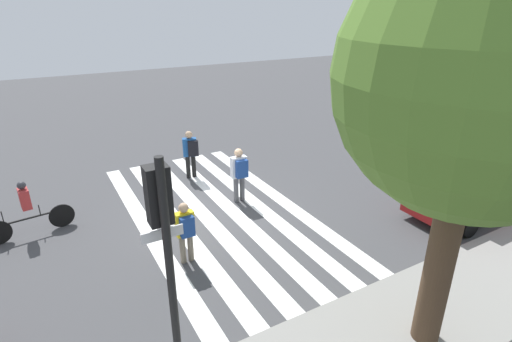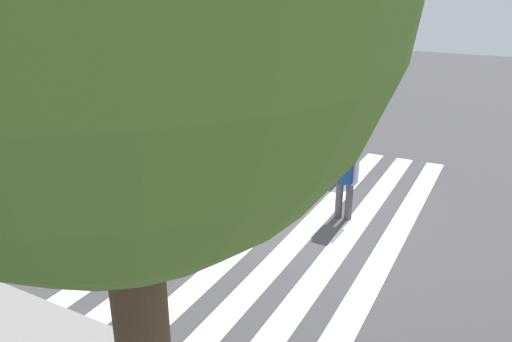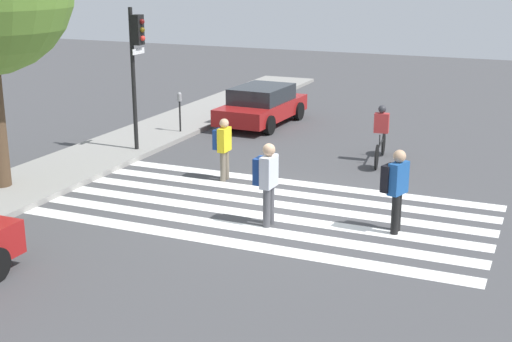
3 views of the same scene
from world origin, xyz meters
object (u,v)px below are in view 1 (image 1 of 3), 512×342
object	(u,v)px
pedestrian_child_with_backpack	(186,229)
pedestrian_adult_blue_shirt	(239,171)
street_tree	(479,80)
car_parked_silver_sedan	(474,191)
cyclist_near_curb	(27,207)
traffic_light	(164,240)
pedestrian_adult_yellow_jacket	(191,151)

from	to	relation	value
pedestrian_child_with_backpack	pedestrian_adult_blue_shirt	xyz separation A→B (m)	(-2.66, -2.31, 0.11)
street_tree	car_parked_silver_sedan	bearing A→B (deg)	-153.21
cyclist_near_curb	car_parked_silver_sedan	size ratio (longest dim) A/B	0.52
traffic_light	street_tree	world-z (taller)	street_tree
traffic_light	cyclist_near_curb	bearing A→B (deg)	-74.16
pedestrian_adult_yellow_jacket	car_parked_silver_sedan	bearing A→B (deg)	-27.91
cyclist_near_curb	traffic_light	bearing A→B (deg)	99.09
traffic_light	car_parked_silver_sedan	bearing A→B (deg)	-171.20
street_tree	pedestrian_child_with_backpack	xyz separation A→B (m)	(3.01, -4.65, -4.01)
street_tree	car_parked_silver_sedan	distance (m)	7.50
pedestrian_adult_yellow_jacket	car_parked_silver_sedan	distance (m)	9.40
pedestrian_adult_blue_shirt	car_parked_silver_sedan	xyz separation A→B (m)	(-5.87, 4.16, -0.33)
cyclist_near_curb	street_tree	bearing A→B (deg)	121.68
cyclist_near_curb	car_parked_silver_sedan	world-z (taller)	cyclist_near_curb
street_tree	pedestrian_adult_yellow_jacket	xyz separation A→B (m)	(0.99, -9.56, -3.92)
street_tree	pedestrian_adult_yellow_jacket	world-z (taller)	street_tree
cyclist_near_curb	car_parked_silver_sedan	distance (m)	12.94
traffic_light	street_tree	size ratio (longest dim) A/B	0.60
pedestrian_child_with_backpack	cyclist_near_curb	bearing A→B (deg)	134.97
pedestrian_adult_blue_shirt	cyclist_near_curb	world-z (taller)	pedestrian_adult_blue_shirt
pedestrian_child_with_backpack	pedestrian_adult_blue_shirt	bearing A→B (deg)	41.00
pedestrian_adult_yellow_jacket	pedestrian_adult_blue_shirt	xyz separation A→B (m)	(-0.65, 2.60, 0.02)
car_parked_silver_sedan	traffic_light	bearing A→B (deg)	8.76
pedestrian_adult_yellow_jacket	pedestrian_adult_blue_shirt	size ratio (longest dim) A/B	0.98
pedestrian_adult_yellow_jacket	cyclist_near_curb	xyz separation A→B (m)	(5.33, 1.58, -0.17)
street_tree	car_parked_silver_sedan	size ratio (longest dim) A/B	1.64
traffic_light	pedestrian_adult_blue_shirt	xyz separation A→B (m)	(-4.07, -5.70, -1.91)
pedestrian_child_with_backpack	pedestrian_adult_blue_shirt	world-z (taller)	pedestrian_adult_blue_shirt
pedestrian_child_with_backpack	cyclist_near_curb	xyz separation A→B (m)	(3.32, -3.33, -0.08)
pedestrian_adult_blue_shirt	traffic_light	bearing A→B (deg)	-123.28
street_tree	pedestrian_adult_yellow_jacket	bearing A→B (deg)	-84.06
traffic_light	street_tree	distance (m)	5.00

